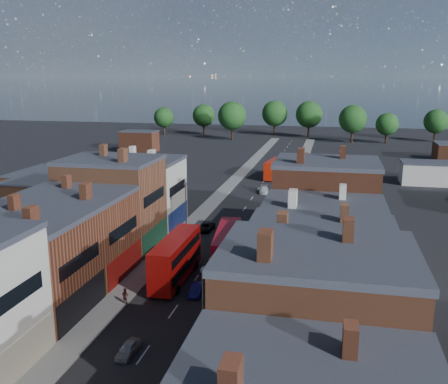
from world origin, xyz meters
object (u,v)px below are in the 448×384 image
at_px(car_2, 206,227).
at_px(bus_1, 227,248).
at_px(car_0, 128,349).
at_px(car_3, 264,190).
at_px(ped_3, 255,294).
at_px(car_1, 197,289).
at_px(bus_0, 176,258).
at_px(ped_1, 125,295).
at_px(bus_2, 274,168).

bearing_deg(car_2, bus_1, -61.55).
relative_size(bus_1, car_0, 3.61).
bearing_deg(car_2, car_3, 83.83).
height_order(bus_1, ped_3, bus_1).
bearing_deg(car_1, car_0, -103.65).
bearing_deg(car_1, bus_0, 133.16).
relative_size(car_2, ped_1, 2.61).
relative_size(car_2, car_3, 0.94).
relative_size(car_0, ped_1, 2.07).
bearing_deg(ped_1, bus_0, -95.11).
distance_m(car_1, ped_1, 7.50).
bearing_deg(ped_3, car_1, 75.80).
height_order(car_3, ped_3, ped_3).
bearing_deg(bus_2, ped_1, -88.61).
height_order(ped_1, ped_3, ped_3).
distance_m(car_1, car_3, 48.50).
bearing_deg(car_0, ped_1, 116.40).
bearing_deg(car_1, car_3, 86.59).
height_order(bus_2, ped_3, bus_2).
bearing_deg(car_3, bus_1, -95.29).
distance_m(car_3, ped_3, 49.55).
bearing_deg(bus_0, car_3, 85.59).
distance_m(bus_1, ped_1, 14.10).
height_order(bus_1, car_0, bus_1).
xyz_separation_m(bus_2, car_3, (-0.14, -15.06, -1.64)).
bearing_deg(bus_0, ped_1, -114.63).
height_order(bus_0, car_3, bus_0).
height_order(bus_2, ped_1, bus_2).
xyz_separation_m(car_2, car_3, (5.05, 26.55, 0.06)).
bearing_deg(car_1, bus_1, 74.50).
height_order(car_1, car_2, car_1).
distance_m(car_0, car_1, 12.90).
bearing_deg(car_0, car_2, 95.50).
bearing_deg(ped_3, car_0, 135.80).
distance_m(car_3, ped_1, 52.67).
bearing_deg(bus_1, bus_2, 84.55).
relative_size(bus_0, car_0, 3.58).
bearing_deg(car_1, car_2, 99.01).
xyz_separation_m(car_2, ped_3, (11.01, -22.64, 0.42)).
relative_size(bus_1, car_3, 2.69).
xyz_separation_m(bus_0, car_3, (3.71, 45.32, -2.05)).
relative_size(bus_1, car_1, 3.32).
distance_m(bus_0, bus_1, 6.69).
distance_m(bus_2, ped_1, 67.65).
bearing_deg(bus_0, bus_1, 41.90).
height_order(bus_1, car_2, bus_1).
relative_size(bus_1, car_2, 2.86).
bearing_deg(bus_0, bus_2, 86.62).
xyz_separation_m(bus_0, ped_1, (-3.20, -6.90, -1.78)).
bearing_deg(car_2, car_1, -73.48).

